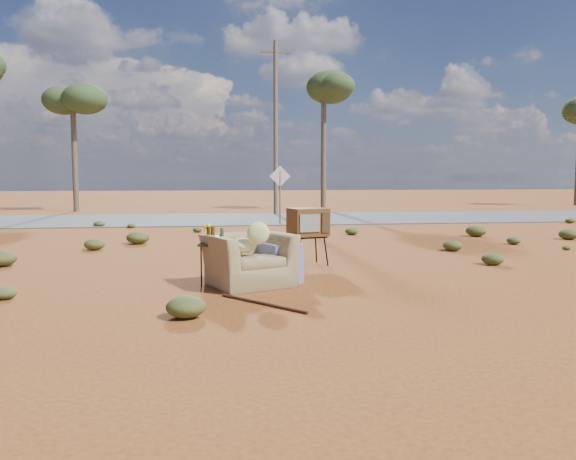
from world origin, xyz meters
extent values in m
plane|color=#954F1D|center=(0.00, 0.00, 0.00)|extent=(140.00, 140.00, 0.00)
cube|color=#565659|center=(0.00, 15.00, 0.02)|extent=(140.00, 7.00, 0.04)
imported|color=olive|center=(-0.51, 0.31, 0.56)|extent=(1.51, 1.27, 1.12)
ellipsoid|color=#D8D684|center=(-0.58, 0.35, 0.65)|extent=(0.41, 0.41, 0.24)
ellipsoid|color=#D8D684|center=(-0.37, 0.14, 0.87)|extent=(0.36, 0.18, 0.36)
cube|color=#212699|center=(0.00, 0.65, 0.33)|extent=(0.82, 0.98, 0.66)
cube|color=black|center=(0.82, 2.29, 0.57)|extent=(0.74, 0.63, 0.03)
cylinder|color=black|center=(0.60, 2.00, 0.29)|extent=(0.04, 0.04, 0.57)
cylinder|color=black|center=(1.16, 2.15, 0.29)|extent=(0.04, 0.04, 0.57)
cylinder|color=black|center=(0.48, 2.43, 0.29)|extent=(0.04, 0.04, 0.57)
cylinder|color=black|center=(1.04, 2.59, 0.29)|extent=(0.04, 0.04, 0.57)
cube|color=brown|center=(0.82, 2.29, 0.87)|extent=(0.83, 0.72, 0.55)
cube|color=gray|center=(0.80, 1.99, 0.87)|extent=(0.41, 0.13, 0.34)
cube|color=#472D19|center=(1.13, 2.08, 0.87)|extent=(0.16, 0.06, 0.39)
cube|color=#352113|center=(-1.04, 0.45, 0.67)|extent=(0.57, 0.57, 0.04)
cylinder|color=black|center=(-1.27, 0.30, 0.34)|extent=(0.02, 0.02, 0.67)
cylinder|color=black|center=(-0.89, 0.22, 0.34)|extent=(0.02, 0.02, 0.67)
cylinder|color=black|center=(-1.19, 0.68, 0.34)|extent=(0.02, 0.02, 0.67)
cylinder|color=black|center=(-0.81, 0.59, 0.34)|extent=(0.02, 0.02, 0.67)
cylinder|color=#43250B|center=(-1.14, 0.52, 0.82)|extent=(0.07, 0.07, 0.25)
cylinder|color=#43250B|center=(-1.07, 0.38, 0.82)|extent=(0.06, 0.06, 0.27)
cylinder|color=#23522B|center=(-0.93, 0.52, 0.81)|extent=(0.06, 0.06, 0.23)
cylinder|color=#AF210E|center=(-1.00, 0.34, 0.75)|extent=(0.06, 0.06, 0.12)
cylinder|color=silver|center=(-1.15, 0.62, 0.76)|extent=(0.08, 0.08, 0.13)
ellipsoid|color=#FFFD1A|center=(-1.15, 0.62, 0.91)|extent=(0.15, 0.15, 0.12)
cylinder|color=#472113|center=(-0.42, -1.11, 0.02)|extent=(1.08, 1.28, 0.04)
cylinder|color=brown|center=(1.50, 12.00, 1.00)|extent=(0.06, 0.06, 2.00)
cube|color=silver|center=(1.50, 12.00, 1.80)|extent=(0.78, 0.04, 0.78)
cylinder|color=brown|center=(-8.00, 22.00, 3.00)|extent=(0.28, 0.28, 6.00)
ellipsoid|color=#394F28|center=(-8.00, 22.00, 5.50)|extent=(3.20, 3.20, 2.20)
cylinder|color=brown|center=(5.00, 21.00, 3.50)|extent=(0.28, 0.28, 7.00)
ellipsoid|color=#394F28|center=(5.00, 21.00, 6.50)|extent=(3.20, 3.20, 2.20)
cylinder|color=brown|center=(2.00, 17.50, 4.00)|extent=(0.20, 0.20, 8.00)
cube|color=brown|center=(2.00, 17.50, 7.50)|extent=(1.40, 0.10, 0.10)
ellipsoid|color=#485324|center=(-5.20, 3.00, 0.15)|extent=(0.56, 0.56, 0.31)
ellipsoid|color=#485324|center=(4.50, 1.80, 0.12)|extent=(0.44, 0.44, 0.24)
ellipsoid|color=#485324|center=(-3.00, 6.50, 0.17)|extent=(0.60, 0.60, 0.33)
ellipsoid|color=#485324|center=(6.80, 5.00, 0.10)|extent=(0.36, 0.36, 0.20)
ellipsoid|color=#485324|center=(3.20, 8.00, 0.11)|extent=(0.40, 0.40, 0.22)
ellipsoid|color=#485324|center=(-1.50, 9.50, 0.08)|extent=(0.30, 0.30, 0.17)
camera|label=1|loc=(-1.14, -8.66, 1.74)|focal=35.00mm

